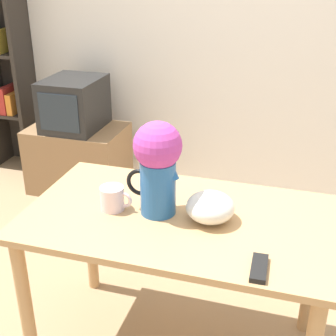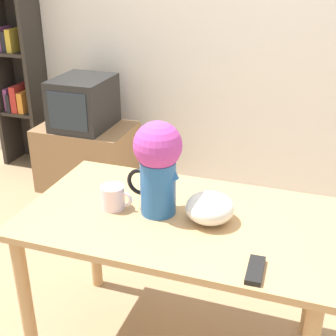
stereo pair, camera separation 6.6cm
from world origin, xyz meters
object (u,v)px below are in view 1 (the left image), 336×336
(flower_vase, at_px, (158,161))
(tv_set, at_px, (74,104))
(white_bowl, at_px, (210,207))
(coffee_mug, at_px, (113,198))

(flower_vase, height_order, tv_set, flower_vase)
(flower_vase, relative_size, white_bowl, 2.01)
(flower_vase, bearing_deg, coffee_mug, -170.71)
(white_bowl, bearing_deg, flower_vase, -179.49)
(coffee_mug, bearing_deg, flower_vase, 9.29)
(flower_vase, distance_m, tv_set, 1.86)
(white_bowl, xyz_separation_m, tv_set, (-1.37, 1.44, -0.10))
(flower_vase, distance_m, white_bowl, 0.29)
(coffee_mug, height_order, tv_set, tv_set)
(white_bowl, height_order, tv_set, tv_set)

